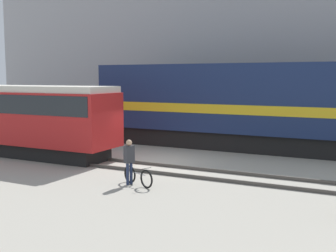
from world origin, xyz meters
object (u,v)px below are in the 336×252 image
at_px(streetcar, 33,116).
at_px(bicycle, 138,176).
at_px(freight_locomotive, 240,104).
at_px(person, 129,157).

relative_size(streetcar, bicycle, 5.72).
relative_size(freight_locomotive, streetcar, 1.82).
height_order(streetcar, bicycle, streetcar).
height_order(streetcar, person, streetcar).
height_order(freight_locomotive, person, freight_locomotive).
xyz_separation_m(freight_locomotive, bicycle, (-0.95, -9.42, -2.13)).
relative_size(streetcar, person, 5.38).
bearing_deg(person, freight_locomotive, 82.00).
bearing_deg(freight_locomotive, bicycle, -95.77).
xyz_separation_m(streetcar, person, (7.25, -2.64, -1.01)).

